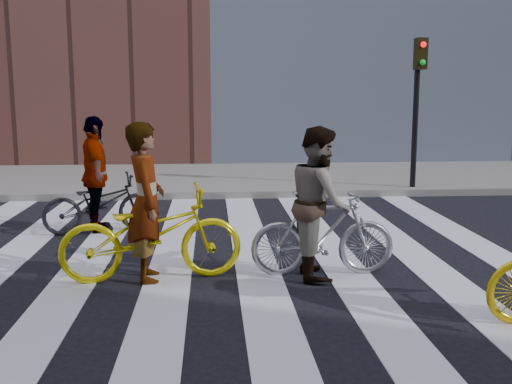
{
  "coord_description": "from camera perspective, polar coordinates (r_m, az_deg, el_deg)",
  "views": [
    {
      "loc": [
        -0.02,
        -7.31,
        2.22
      ],
      "look_at": [
        0.56,
        0.3,
        0.94
      ],
      "focal_mm": 42.0,
      "sensor_mm": 36.0,
      "label": 1
    }
  ],
  "objects": [
    {
      "name": "bike_dark_rear",
      "position": [
        9.82,
        -14.63,
        -1.07
      ],
      "size": [
        1.87,
        1.12,
        0.93
      ],
      "primitive_type": "imported",
      "rotation": [
        0.0,
        0.0,
        1.87
      ],
      "color": "black",
      "rests_on": "ground"
    },
    {
      "name": "rider_rear",
      "position": [
        9.76,
        -15.04,
        1.58
      ],
      "size": [
        0.75,
        1.17,
        1.85
      ],
      "primitive_type": "imported",
      "rotation": [
        0.0,
        0.0,
        1.87
      ],
      "color": "slate",
      "rests_on": "ground"
    },
    {
      "name": "ground",
      "position": [
        7.64,
        -4.04,
        -7.38
      ],
      "size": [
        100.0,
        100.0,
        0.0
      ],
      "primitive_type": "plane",
      "color": "black",
      "rests_on": "ground"
    },
    {
      "name": "zebra_crosswalk",
      "position": [
        7.64,
        -4.04,
        -7.33
      ],
      "size": [
        8.25,
        10.0,
        0.01
      ],
      "color": "white",
      "rests_on": "ground"
    },
    {
      "name": "bike_yellow_left",
      "position": [
        7.19,
        -9.93,
        -3.95
      ],
      "size": [
        2.22,
        1.03,
        1.12
      ],
      "primitive_type": "imported",
      "rotation": [
        0.0,
        0.0,
        1.71
      ],
      "color": "yellow",
      "rests_on": "ground"
    },
    {
      "name": "rider_mid",
      "position": [
        7.21,
        6.05,
        -0.96
      ],
      "size": [
        0.7,
        0.89,
        1.83
      ],
      "primitive_type": "imported",
      "rotation": [
        0.0,
        0.0,
        1.57
      ],
      "color": "slate",
      "rests_on": "ground"
    },
    {
      "name": "bike_silver_mid",
      "position": [
        7.3,
        6.38,
        -3.95
      ],
      "size": [
        1.75,
        0.5,
        1.05
      ],
      "primitive_type": "imported",
      "rotation": [
        0.0,
        0.0,
        1.57
      ],
      "color": "#AAAEB4",
      "rests_on": "ground"
    },
    {
      "name": "traffic_signal",
      "position": [
        13.38,
        15.16,
        9.48
      ],
      "size": [
        0.22,
        0.42,
        3.33
      ],
      "color": "black",
      "rests_on": "ground"
    },
    {
      "name": "rider_left",
      "position": [
        7.12,
        -10.42,
        -0.99
      ],
      "size": [
        0.54,
        0.74,
        1.88
      ],
      "primitive_type": "imported",
      "rotation": [
        0.0,
        0.0,
        1.71
      ],
      "color": "slate",
      "rests_on": "ground"
    },
    {
      "name": "sidewalk_far",
      "position": [
        14.97,
        -4.21,
        1.29
      ],
      "size": [
        100.0,
        5.0,
        0.15
      ],
      "primitive_type": "cube",
      "color": "gray",
      "rests_on": "ground"
    }
  ]
}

